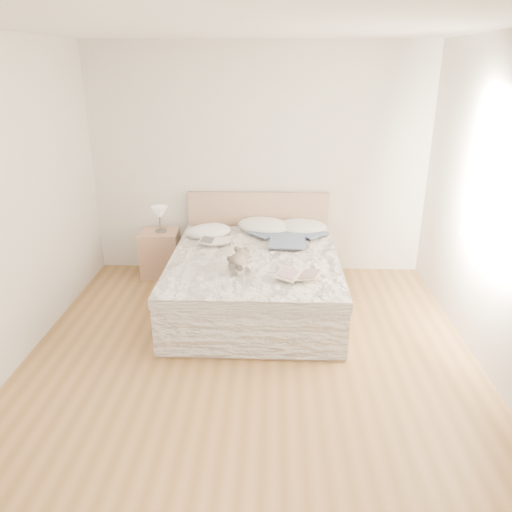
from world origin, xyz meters
The scene contains 15 objects.
floor centered at (0.00, 0.00, 0.00)m, with size 4.00×4.50×0.00m, color brown.
ceiling centered at (0.00, 0.00, 2.70)m, with size 4.00×4.50×0.00m, color white.
wall_back centered at (0.00, 2.25, 1.35)m, with size 4.00×0.02×2.70m, color silver.
wall_front centered at (0.00, -2.25, 1.35)m, with size 4.00×0.02×2.70m, color silver.
window centered at (1.99, 0.30, 1.45)m, with size 0.02×1.30×1.10m, color white.
bed centered at (0.00, 1.19, 0.31)m, with size 1.72×2.14×1.00m.
nightstand centered at (-1.19, 1.98, 0.28)m, with size 0.45×0.40×0.56m, color tan.
table_lamp centered at (-1.16, 1.97, 0.78)m, with size 0.25×0.25×0.31m.
pillow_left centered at (-0.56, 1.77, 0.64)m, with size 0.53×0.37×0.16m, color white.
pillow_middle centered at (0.08, 1.98, 0.64)m, with size 0.65×0.46×0.20m, color white.
pillow_right centered at (0.52, 1.96, 0.64)m, with size 0.61×0.43×0.18m, color white.
blouse centered at (0.35, 1.54, 0.63)m, with size 0.61×0.66×0.02m, color #3F4D6E, non-canonical shape.
photo_book centered at (-0.45, 1.45, 0.63)m, with size 0.34×0.24×0.03m, color white.
childrens_book centered at (0.43, 0.55, 0.63)m, with size 0.41×0.27×0.03m, color beige.
teddy_bear centered at (-0.14, 0.69, 0.65)m, with size 0.21×0.30×0.16m, color #5F544B, non-canonical shape.
Camera 1 is at (0.19, -3.67, 2.45)m, focal length 35.00 mm.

